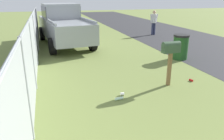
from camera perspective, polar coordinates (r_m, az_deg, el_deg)
The scene contains 8 objects.
mailbox at distance 6.48m, azimuth 14.86°, elevation 4.87°, with size 0.23×0.54×1.30m.
pickup_truck at distance 12.23m, azimuth -12.48°, elevation 11.60°, with size 5.76×2.64×2.09m.
trash_bin at distance 9.56m, azimuth 17.15°, elevation 5.68°, with size 0.63×0.63×1.01m.
pedestrian at distance 15.17m, azimuth 10.67°, elevation 12.24°, with size 0.30×0.57×1.57m.
fence_section at distance 6.37m, azimuth -19.81°, elevation 3.93°, with size 14.56×0.07×1.91m.
litter_cup_midfield_a at distance 5.92m, azimuth 2.65°, elevation -6.17°, with size 0.08×0.08×0.10m, color white.
litter_bottle_far_scatter at distance 5.68m, azimuth 1.82°, elevation -7.30°, with size 0.07×0.07×0.22m, color #B2D8BF.
litter_can_by_mailbox at distance 7.28m, azimuth 19.62°, elevation -2.48°, with size 0.07×0.07×0.12m, color red.
Camera 1 is at (0.95, 2.70, 2.53)m, focal length 35.66 mm.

